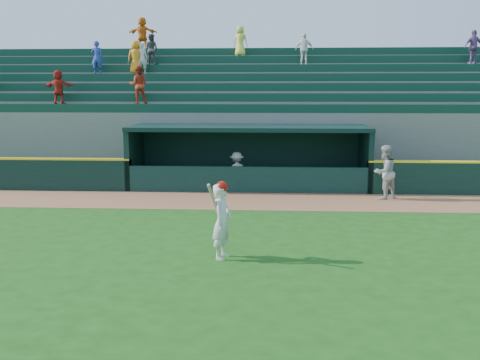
{
  "coord_description": "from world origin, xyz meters",
  "views": [
    {
      "loc": [
        0.87,
        -13.46,
        3.81
      ],
      "look_at": [
        0.0,
        1.6,
        1.3
      ],
      "focal_mm": 40.0,
      "sensor_mm": 36.0,
      "label": 1
    }
  ],
  "objects": [
    {
      "name": "dugout",
      "position": [
        0.0,
        8.0,
        1.36
      ],
      "size": [
        9.4,
        2.8,
        2.46
      ],
      "color": "slate",
      "rests_on": "ground"
    },
    {
      "name": "ground",
      "position": [
        0.0,
        0.0,
        0.0
      ],
      "size": [
        120.0,
        120.0,
        0.0
      ],
      "primitive_type": "plane",
      "color": "#1A4C13",
      "rests_on": "ground"
    },
    {
      "name": "warning_track",
      "position": [
        0.0,
        4.9,
        0.01
      ],
      "size": [
        40.0,
        3.0,
        0.01
      ],
      "primitive_type": "cube",
      "color": "#955D3B",
      "rests_on": "ground"
    },
    {
      "name": "batter_at_plate",
      "position": [
        -0.23,
        -1.61,
        0.91
      ],
      "size": [
        0.58,
        0.83,
        1.82
      ],
      "color": "silver",
      "rests_on": "ground"
    },
    {
      "name": "dugout_player_front",
      "position": [
        4.92,
        5.58,
        0.96
      ],
      "size": [
        1.19,
        1.14,
        1.93
      ],
      "primitive_type": "imported",
      "rotation": [
        0.0,
        0.0,
        3.77
      ],
      "color": "#A2A29D",
      "rests_on": "ground"
    },
    {
      "name": "dugout_player_inside",
      "position": [
        -0.43,
        6.98,
        0.75
      ],
      "size": [
        1.08,
        0.81,
        1.49
      ],
      "primitive_type": "imported",
      "rotation": [
        0.0,
        0.0,
        3.43
      ],
      "color": "#A9A9A4",
      "rests_on": "ground"
    },
    {
      "name": "stands",
      "position": [
        -0.03,
        12.57,
        2.4
      ],
      "size": [
        34.5,
        6.3,
        7.56
      ],
      "color": "slate",
      "rests_on": "ground"
    }
  ]
}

